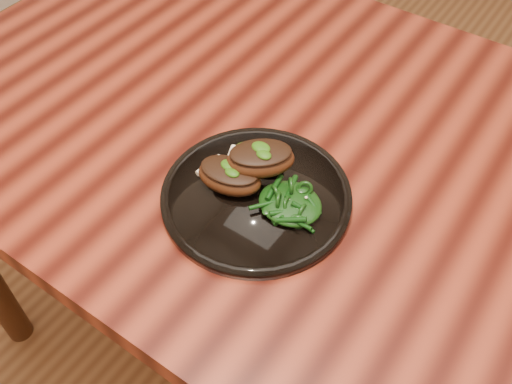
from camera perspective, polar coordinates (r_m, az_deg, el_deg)
desk at (r=0.89m, az=12.77°, el=-2.07°), size 1.60×0.80×0.75m
plate at (r=0.77m, az=0.02°, el=-0.42°), size 0.26×0.26×0.02m
lamb_chop_front at (r=0.76m, az=-2.69°, el=1.66°), size 0.10×0.07×0.04m
lamb_chop_back at (r=0.76m, az=0.41°, el=3.38°), size 0.11×0.10×0.04m
herb_smear at (r=0.81m, az=0.38°, el=3.45°), size 0.09×0.06×0.01m
greens_heap at (r=0.74m, az=3.45°, el=-0.86°), size 0.09×0.08×0.03m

